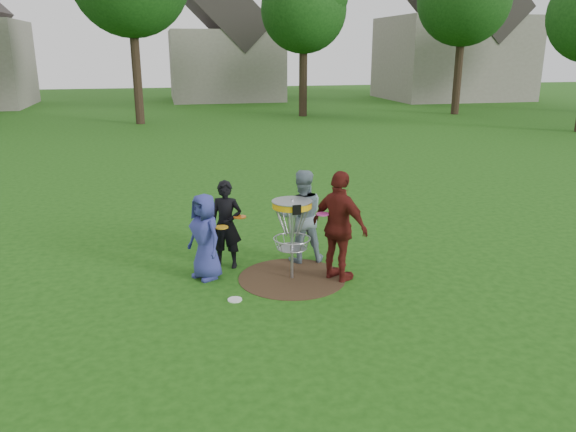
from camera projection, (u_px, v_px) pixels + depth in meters
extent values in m
plane|color=#19470F|center=(292.00, 278.00, 9.41)|extent=(100.00, 100.00, 0.00)
cylinder|color=#47331E|center=(292.00, 278.00, 9.41)|extent=(1.80, 1.80, 0.01)
imported|color=navy|center=(205.00, 237.00, 9.23)|extent=(0.77, 0.85, 1.45)
imported|color=black|center=(226.00, 225.00, 9.70)|extent=(0.66, 0.54, 1.54)
imported|color=gray|center=(302.00, 216.00, 9.97)|extent=(0.86, 0.69, 1.67)
imported|color=#591814|center=(340.00, 227.00, 9.10)|extent=(0.98, 1.14, 1.84)
cylinder|color=white|center=(235.00, 300.00, 8.57)|extent=(0.22, 0.22, 0.02)
cylinder|color=#9EA0A5|center=(292.00, 239.00, 9.21)|extent=(0.05, 0.05, 1.38)
cylinder|color=#E9A80C|center=(292.00, 205.00, 9.04)|extent=(0.64, 0.64, 0.10)
cylinder|color=#9EA0A5|center=(292.00, 201.00, 9.03)|extent=(0.66, 0.66, 0.01)
cube|color=black|center=(297.00, 210.00, 8.74)|extent=(0.14, 0.02, 0.16)
torus|color=#9EA0A5|center=(292.00, 239.00, 9.21)|extent=(0.62, 0.62, 0.02)
torus|color=#9EA0A5|center=(292.00, 248.00, 9.25)|extent=(0.50, 0.50, 0.02)
cylinder|color=#9EA0A5|center=(292.00, 248.00, 9.26)|extent=(0.44, 0.44, 0.01)
cylinder|color=gold|center=(222.00, 227.00, 9.18)|extent=(0.22, 0.22, 0.02)
cylinder|color=orange|center=(240.00, 217.00, 9.54)|extent=(0.22, 0.22, 0.02)
cylinder|color=#EE423E|center=(299.00, 210.00, 9.65)|extent=(0.22, 0.22, 0.02)
cylinder|color=#E23BAA|center=(323.00, 214.00, 9.06)|extent=(0.22, 0.22, 0.02)
cylinder|color=#38281C|center=(137.00, 78.00, 28.21)|extent=(0.46, 0.46, 4.62)
cylinder|color=#38281C|center=(303.00, 82.00, 31.63)|extent=(0.46, 0.46, 3.78)
sphere|color=#164211|center=(304.00, 9.00, 30.53)|extent=(4.68, 4.68, 4.68)
cylinder|color=#38281C|center=(458.00, 78.00, 32.54)|extent=(0.46, 0.46, 4.20)
cube|color=gray|center=(225.00, 66.00, 42.04)|extent=(8.00, 7.00, 5.00)
cube|color=#2D2826|center=(223.00, 10.00, 40.92)|extent=(6.11, 7.14, 6.11)
cube|color=gray|center=(452.00, 58.00, 42.69)|extent=(10.00, 8.00, 6.00)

